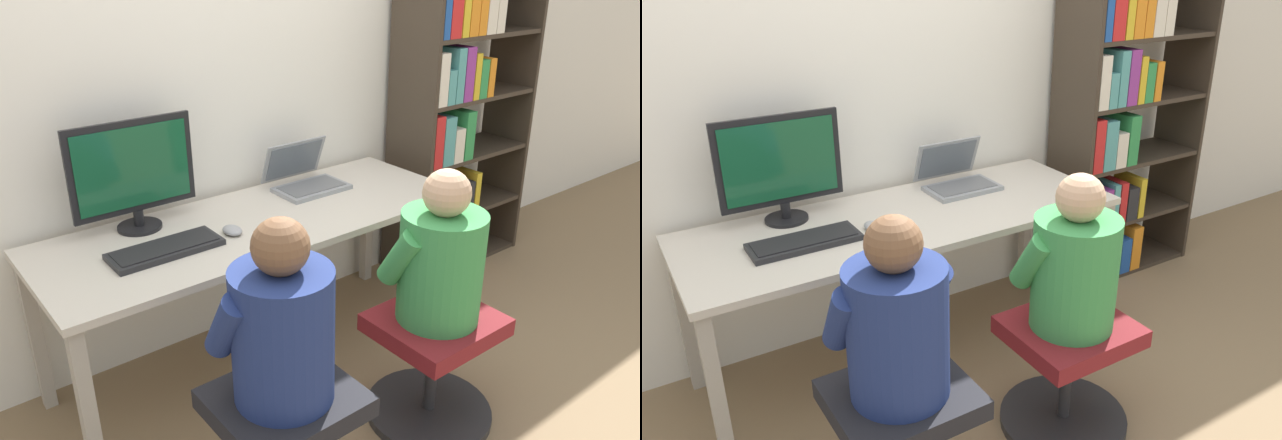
{
  "view_description": "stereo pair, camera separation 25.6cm",
  "coord_description": "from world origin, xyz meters",
  "views": [
    {
      "loc": [
        -1.29,
        -1.7,
        1.75
      ],
      "look_at": [
        0.16,
        0.14,
        0.73
      ],
      "focal_mm": 35.0,
      "sensor_mm": 36.0,
      "label": 1
    },
    {
      "loc": [
        -1.08,
        -1.84,
        1.75
      ],
      "look_at": [
        0.16,
        0.14,
        0.73
      ],
      "focal_mm": 35.0,
      "sensor_mm": 36.0,
      "label": 2
    }
  ],
  "objects": [
    {
      "name": "keyboard",
      "position": [
        -0.45,
        0.29,
        0.73
      ],
      "size": [
        0.42,
        0.17,
        0.03
      ],
      "color": "#232326",
      "rests_on": "desk"
    },
    {
      "name": "office_chair_right",
      "position": [
        0.31,
        -0.38,
        0.25
      ],
      "size": [
        0.51,
        0.51,
        0.46
      ],
      "color": "#262628",
      "rests_on": "ground_plane"
    },
    {
      "name": "person_at_laptop",
      "position": [
        0.31,
        -0.38,
        0.71
      ],
      "size": [
        0.38,
        0.32,
        0.59
      ],
      "color": "#388C47",
      "rests_on": "office_chair_right"
    },
    {
      "name": "laptop",
      "position": [
        0.37,
        0.51,
        0.76
      ],
      "size": [
        0.33,
        0.29,
        0.21
      ],
      "color": "gray",
      "rests_on": "desk"
    },
    {
      "name": "desk",
      "position": [
        0.0,
        0.34,
        0.64
      ],
      "size": [
        1.85,
        0.68,
        0.71
      ],
      "color": "beige",
      "rests_on": "ground_plane"
    },
    {
      "name": "computer_mouse_by_keyboard",
      "position": [
        -0.18,
        0.28,
        0.73
      ],
      "size": [
        0.07,
        0.1,
        0.03
      ],
      "color": "#99999E",
      "rests_on": "desk"
    },
    {
      "name": "wall_back",
      "position": [
        0.0,
        0.74,
        1.3
      ],
      "size": [
        10.0,
        0.05,
        2.6
      ],
      "color": "white",
      "rests_on": "ground_plane"
    },
    {
      "name": "person_at_monitor",
      "position": [
        -0.4,
        -0.38,
        0.72
      ],
      "size": [
        0.39,
        0.32,
        0.6
      ],
      "color": "navy",
      "rests_on": "office_chair_left"
    },
    {
      "name": "ground_plane",
      "position": [
        0.0,
        0.0,
        0.0
      ],
      "size": [
        14.0,
        14.0,
        0.0
      ],
      "primitive_type": "plane",
      "color": "#846B4C"
    },
    {
      "name": "bookshelf",
      "position": [
        1.37,
        0.5,
        0.82
      ],
      "size": [
        0.87,
        0.34,
        1.68
      ],
      "color": "#382D23",
      "rests_on": "ground_plane"
    },
    {
      "name": "desktop_monitor",
      "position": [
        -0.44,
        0.55,
        0.95
      ],
      "size": [
        0.5,
        0.18,
        0.45
      ],
      "color": "black",
      "rests_on": "desk"
    }
  ]
}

